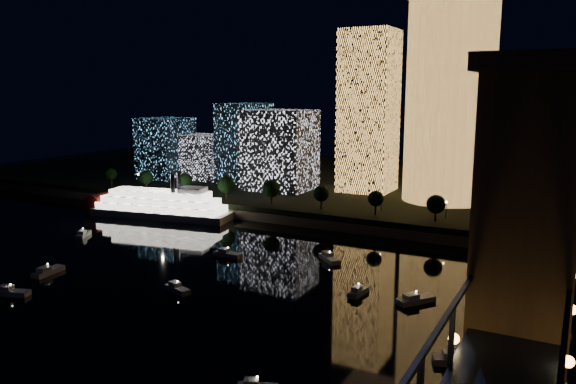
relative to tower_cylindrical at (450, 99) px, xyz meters
The scene contains 11 objects.
ground 134.47m from the tower_cylindrical, 101.19° to the right, with size 520.00×520.00×0.00m, color black.
far_bank 59.01m from the tower_cylindrical, 125.22° to the left, with size 420.00×160.00×5.00m, color black.
seawall 64.68m from the tower_cylindrical, 119.91° to the right, with size 420.00×6.00×3.00m, color #6B5E4C.
tower_cylindrical is the anchor object (origin of this frame).
tower_rectangular 34.42m from the tower_cylindrical, 169.97° to the left, with size 20.45×20.45×65.07m, color #FFB051.
midrise_blocks 97.56m from the tower_cylindrical, behind, with size 87.38×33.16×35.49m.
truss_bridge 130.54m from the tower_cylindrical, 71.63° to the right, with size 13.00×266.00×50.00m.
riverboat 115.72m from the tower_cylindrical, 148.54° to the right, with size 58.46×20.93×17.28m.
motorboats 121.63m from the tower_cylindrical, 105.25° to the right, with size 131.37×76.50×2.78m.
esplanade_trees 73.07m from the tower_cylindrical, 145.58° to the right, with size 165.65×6.66×8.83m.
street_lamps 74.60m from the tower_cylindrical, 152.19° to the right, with size 132.70×0.70×5.65m.
Camera 1 is at (70.14, -87.97, 45.91)m, focal length 35.00 mm.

